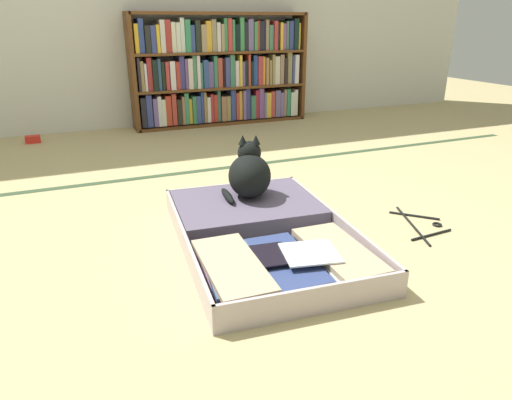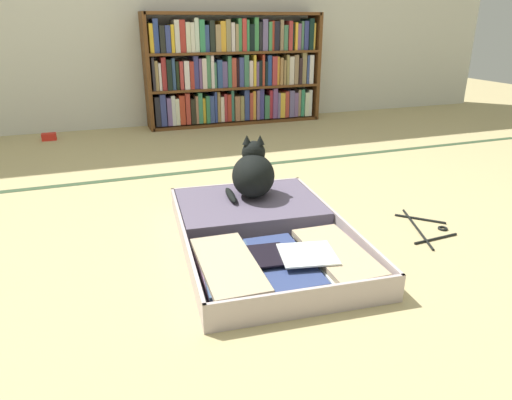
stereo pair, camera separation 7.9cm
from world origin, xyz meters
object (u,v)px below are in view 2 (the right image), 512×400
clothes_hanger (426,228)px  black_cat (253,174)px  bookshelf (234,71)px  small_red_pouch (49,137)px  open_suitcase (261,230)px

clothes_hanger → black_cat: bearing=148.0°
black_cat → clothes_hanger: size_ratio=0.77×
bookshelf → black_cat: (-0.53, -1.97, -0.24)m
black_cat → small_red_pouch: 2.09m
bookshelf → black_cat: bookshelf is taller
bookshelf → open_suitcase: bookshelf is taller
bookshelf → open_suitcase: (-0.59, -2.22, -0.39)m
bookshelf → small_red_pouch: bearing=-175.3°
bookshelf → clothes_hanger: bearing=-87.4°
small_red_pouch → clothes_hanger: bearing=-54.5°
open_suitcase → small_red_pouch: bearing=113.2°
bookshelf → open_suitcase: bearing=-104.8°
bookshelf → small_red_pouch: (-1.49, -0.12, -0.41)m
open_suitcase → small_red_pouch: size_ratio=10.31×
bookshelf → small_red_pouch: 1.55m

